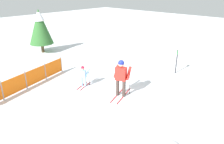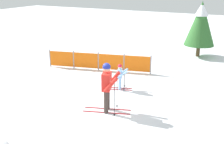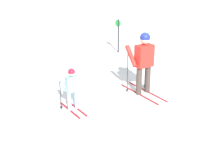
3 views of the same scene
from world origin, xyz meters
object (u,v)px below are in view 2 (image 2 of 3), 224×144
at_px(skier_adult, 107,83).
at_px(skier_child, 120,75).
at_px(conifer_far, 201,23).
at_px(safety_fence, 98,61).

distance_m(skier_adult, skier_child, 2.11).
height_order(skier_child, conifer_far, conifer_far).
bearing_deg(skier_adult, conifer_far, 63.18).
xyz_separation_m(safety_fence, conifer_far, (3.83, 4.97, 1.50)).
relative_size(skier_adult, safety_fence, 0.34).
bearing_deg(skier_child, skier_adult, -96.19).
xyz_separation_m(skier_child, safety_fence, (-2.08, 1.80, -0.17)).
bearing_deg(conifer_far, skier_adult, -98.08).
xyz_separation_m(skier_adult, skier_child, (-0.50, 2.01, -0.40)).
distance_m(skier_child, safety_fence, 2.76).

